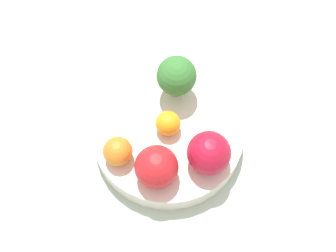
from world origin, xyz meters
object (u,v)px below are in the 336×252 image
(apple_red, at_px, (209,153))
(orange_front, at_px, (168,124))
(bowl, at_px, (168,134))
(apple_green, at_px, (156,167))
(broccoli, at_px, (177,76))
(orange_back, at_px, (118,151))

(apple_red, distance_m, orange_front, 0.08)
(bowl, relative_size, apple_green, 3.72)
(bowl, xyz_separation_m, apple_green, (-0.03, -0.07, 0.05))
(bowl, xyz_separation_m, broccoli, (0.03, 0.06, 0.07))
(broccoli, distance_m, apple_green, 0.14)
(bowl, bearing_deg, orange_back, -161.61)
(bowl, height_order, apple_green, apple_green)
(apple_red, bearing_deg, apple_green, -178.34)
(bowl, distance_m, orange_back, 0.09)
(broccoli, xyz_separation_m, apple_red, (0.01, -0.12, -0.02))
(bowl, xyz_separation_m, orange_back, (-0.08, -0.03, 0.04))
(orange_front, bearing_deg, apple_red, -56.37)
(apple_red, distance_m, apple_green, 0.08)
(bowl, height_order, orange_back, orange_back)
(apple_green, relative_size, orange_back, 1.44)
(apple_red, xyz_separation_m, apple_green, (-0.08, -0.00, -0.00))
(broccoli, height_order, orange_back, broccoli)
(bowl, relative_size, broccoli, 2.96)
(orange_front, relative_size, orange_back, 0.87)
(bowl, xyz_separation_m, apple_red, (0.04, -0.06, 0.05))
(broccoli, height_order, orange_front, broccoli)
(bowl, distance_m, orange_front, 0.04)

